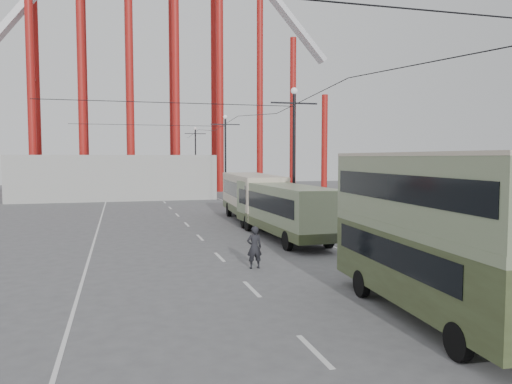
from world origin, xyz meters
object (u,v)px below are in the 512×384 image
object	(u,v)px
double_decker_bus	(432,226)
single_decker_cream	(252,195)
single_decker_green	(283,208)
pedestrian	(254,247)

from	to	relation	value
double_decker_bus	single_decker_cream	distance (m)	23.30
single_decker_green	pedestrian	bearing A→B (deg)	-119.05
pedestrian	single_decker_cream	bearing A→B (deg)	-106.27
double_decker_bus	single_decker_cream	size ratio (longest dim) A/B	0.82
double_decker_bus	single_decker_green	distance (m)	15.14
double_decker_bus	single_decker_green	world-z (taller)	double_decker_bus
double_decker_bus	single_decker_cream	bearing A→B (deg)	91.56
single_decker_cream	pedestrian	distance (m)	16.03
double_decker_bus	pedestrian	distance (m)	8.65
single_decker_green	single_decker_cream	size ratio (longest dim) A/B	0.99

